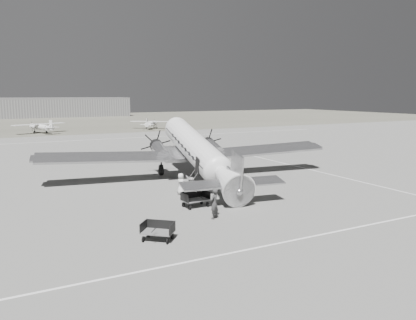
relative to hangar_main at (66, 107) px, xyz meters
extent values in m
plane|color=slate|center=(-5.00, -120.00, -3.30)|extent=(260.00, 260.00, 0.00)
cube|color=silver|center=(-5.00, -134.00, -3.29)|extent=(60.00, 0.15, 0.01)
cube|color=silver|center=(7.00, -120.00, -3.29)|extent=(0.15, 80.00, 0.01)
cube|color=silver|center=(-5.00, -80.00, -3.29)|extent=(90.00, 0.15, 0.01)
cube|color=#5B5A4D|center=(-5.00, -25.00, -3.30)|extent=(260.00, 90.00, 0.01)
cube|color=slate|center=(0.00, 0.00, -0.30)|extent=(42.00, 14.00, 6.00)
cube|color=#585858|center=(0.00, 0.00, 3.00)|extent=(42.00, 14.00, 0.60)
imported|color=#323232|center=(-9.54, -128.75, -2.35)|extent=(0.83, 0.77, 1.91)
imported|color=#B2B2AF|center=(-9.32, -124.99, -2.35)|extent=(1.04, 1.14, 1.91)
imported|color=silver|center=(-8.91, -122.11, -2.48)|extent=(0.68, 0.90, 1.65)
camera|label=1|loc=(-20.90, -150.07, 4.27)|focal=35.00mm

